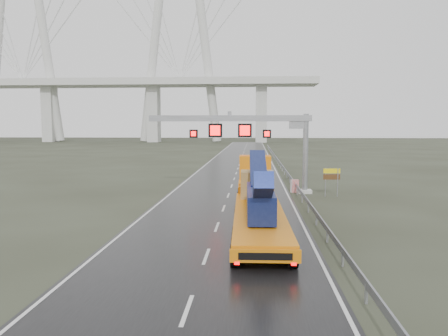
# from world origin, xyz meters

# --- Properties ---
(ground) EXTENTS (400.00, 400.00, 0.00)m
(ground) POSITION_xyz_m (0.00, 0.00, 0.00)
(ground) COLOR #2E3122
(ground) RESTS_ON ground
(road) EXTENTS (11.00, 200.00, 0.02)m
(road) POSITION_xyz_m (0.00, 40.00, 0.01)
(road) COLOR black
(road) RESTS_ON ground
(guardrail) EXTENTS (0.20, 140.00, 1.40)m
(guardrail) POSITION_xyz_m (6.10, 30.00, 0.70)
(guardrail) COLOR gray
(guardrail) RESTS_ON ground
(sign_gantry) EXTENTS (14.90, 1.20, 7.42)m
(sign_gantry) POSITION_xyz_m (2.10, 17.99, 5.61)
(sign_gantry) COLOR silver
(sign_gantry) RESTS_ON ground
(cable_stayed_bridge) EXTENTS (170.00, 14.00, 110.00)m
(cable_stayed_bridge) POSITION_xyz_m (-55.00, 140.00, 50.01)
(cable_stayed_bridge) COLOR silver
(cable_stayed_bridge) RESTS_ON ground
(heavy_haul_truck) EXTENTS (3.18, 19.20, 4.49)m
(heavy_haul_truck) POSITION_xyz_m (2.46, 6.68, 1.74)
(heavy_haul_truck) COLOR orange
(heavy_haul_truck) RESTS_ON ground
(exit_sign_pair) EXTENTS (1.45, 0.18, 2.49)m
(exit_sign_pair) POSITION_xyz_m (8.96, 16.15, 1.74)
(exit_sign_pair) COLOR gray
(exit_sign_pair) RESTS_ON ground
(striped_barrier) EXTENTS (0.78, 0.57, 1.18)m
(striped_barrier) POSITION_xyz_m (6.00, 18.33, 0.59)
(striped_barrier) COLOR red
(striped_barrier) RESTS_ON ground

